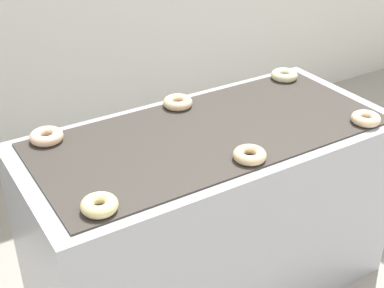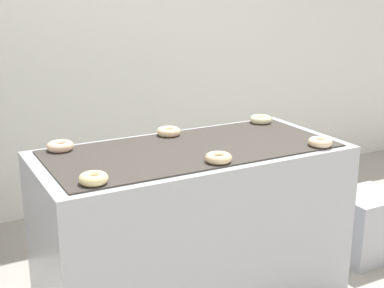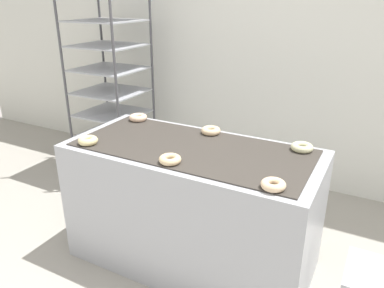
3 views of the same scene
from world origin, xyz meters
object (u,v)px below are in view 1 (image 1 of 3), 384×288
object	(u,v)px
donut_near_right	(366,119)
donut_far_center	(177,103)
donut_near_center	(250,155)
donut_far_right	(284,75)
donut_near_left	(99,205)
fryer_machine	(209,214)
donut_far_left	(47,136)

from	to	relation	value
donut_near_right	donut_far_center	world-z (taller)	donut_far_center
donut_near_center	donut_far_right	bearing A→B (deg)	40.84
donut_near_left	donut_far_right	size ratio (longest dim) A/B	0.93
donut_near_center	donut_far_right	world-z (taller)	donut_far_right
donut_near_center	fryer_machine	bearing A→B (deg)	90.49
donut_near_right	donut_far_left	bearing A→B (deg)	155.23
donut_far_right	donut_near_right	bearing A→B (deg)	-91.50
fryer_machine	donut_far_left	world-z (taller)	donut_far_left
donut_near_right	donut_far_right	world-z (taller)	donut_far_right
donut_near_center	donut_near_right	size ratio (longest dim) A/B	1.03
donut_near_right	donut_far_center	xyz separation A→B (m)	(-0.60, 0.55, 0.00)
donut_near_center	donut_far_left	xyz separation A→B (m)	(-0.60, 0.53, 0.00)
fryer_machine	donut_far_right	xyz separation A→B (m)	(0.61, 0.27, 0.45)
donut_far_center	donut_far_right	distance (m)	0.62
donut_near_left	donut_near_right	xyz separation A→B (m)	(1.20, -0.02, -0.00)
donut_near_right	donut_far_right	distance (m)	0.55
donut_far_left	donut_near_right	bearing A→B (deg)	-24.77
donut_near_left	donut_far_left	world-z (taller)	same
donut_far_left	donut_far_center	bearing A→B (deg)	-0.14
donut_near_center	donut_far_left	world-z (taller)	donut_far_left
donut_near_left	donut_far_center	size ratio (longest dim) A/B	0.94
fryer_machine	donut_near_left	bearing A→B (deg)	-156.61
donut_far_center	donut_near_center	bearing A→B (deg)	-89.28
donut_near_left	donut_near_right	distance (m)	1.20
fryer_machine	donut_near_left	size ratio (longest dim) A/B	12.82
donut_near_right	donut_far_center	size ratio (longest dim) A/B	0.94
donut_far_left	donut_far_right	distance (m)	1.21
donut_near_left	donut_far_right	xyz separation A→B (m)	(1.22, 0.53, -0.00)
fryer_machine	donut_far_center	bearing A→B (deg)	90.95
fryer_machine	donut_near_right	size ratio (longest dim) A/B	12.82
donut_near_center	donut_far_center	bearing A→B (deg)	90.72
donut_far_left	fryer_machine	bearing A→B (deg)	-24.41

